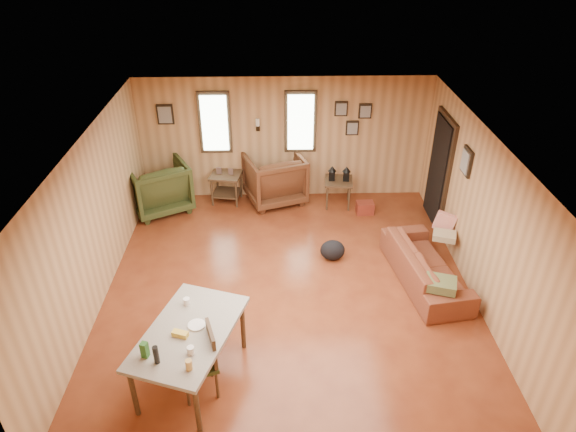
{
  "coord_description": "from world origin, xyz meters",
  "views": [
    {
      "loc": [
        -0.17,
        -6.14,
        5.01
      ],
      "look_at": [
        0.0,
        0.4,
        1.05
      ],
      "focal_mm": 32.0,
      "sensor_mm": 36.0,
      "label": 1
    }
  ],
  "objects_px": {
    "sofa": "(427,261)",
    "recliner_brown": "(274,176)",
    "end_table": "(226,183)",
    "recliner_green": "(158,184)",
    "dining_table": "(188,336)",
    "side_table": "(339,179)"
  },
  "relations": [
    {
      "from": "sofa",
      "to": "recliner_brown",
      "type": "bearing_deg",
      "value": 32.5
    },
    {
      "from": "recliner_brown",
      "to": "end_table",
      "type": "bearing_deg",
      "value": -18.2
    },
    {
      "from": "recliner_green",
      "to": "dining_table",
      "type": "relative_size",
      "value": 0.61
    },
    {
      "from": "sofa",
      "to": "side_table",
      "type": "relative_size",
      "value": 2.37
    },
    {
      "from": "side_table",
      "to": "sofa",
      "type": "bearing_deg",
      "value": -65.7
    },
    {
      "from": "recliner_brown",
      "to": "recliner_green",
      "type": "bearing_deg",
      "value": -12.07
    },
    {
      "from": "sofa",
      "to": "end_table",
      "type": "height_order",
      "value": "sofa"
    },
    {
      "from": "side_table",
      "to": "dining_table",
      "type": "relative_size",
      "value": 0.47
    },
    {
      "from": "recliner_brown",
      "to": "side_table",
      "type": "xyz_separation_m",
      "value": [
        1.23,
        -0.23,
        0.03
      ]
    },
    {
      "from": "side_table",
      "to": "recliner_green",
      "type": "bearing_deg",
      "value": -178.99
    },
    {
      "from": "dining_table",
      "to": "end_table",
      "type": "bearing_deg",
      "value": 107.68
    },
    {
      "from": "sofa",
      "to": "side_table",
      "type": "height_order",
      "value": "side_table"
    },
    {
      "from": "end_table",
      "to": "dining_table",
      "type": "height_order",
      "value": "dining_table"
    },
    {
      "from": "recliner_brown",
      "to": "side_table",
      "type": "relative_size",
      "value": 1.29
    },
    {
      "from": "recliner_brown",
      "to": "recliner_green",
      "type": "relative_size",
      "value": 1.0
    },
    {
      "from": "recliner_green",
      "to": "side_table",
      "type": "relative_size",
      "value": 1.29
    },
    {
      "from": "sofa",
      "to": "recliner_brown",
      "type": "relative_size",
      "value": 1.83
    },
    {
      "from": "sofa",
      "to": "recliner_brown",
      "type": "distance_m",
      "value": 3.51
    },
    {
      "from": "end_table",
      "to": "side_table",
      "type": "xyz_separation_m",
      "value": [
        2.16,
        -0.2,
        0.16
      ]
    },
    {
      "from": "recliner_green",
      "to": "dining_table",
      "type": "bearing_deg",
      "value": 77.81
    },
    {
      "from": "end_table",
      "to": "side_table",
      "type": "bearing_deg",
      "value": -5.4
    },
    {
      "from": "sofa",
      "to": "side_table",
      "type": "distance_m",
      "value": 2.64
    }
  ]
}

